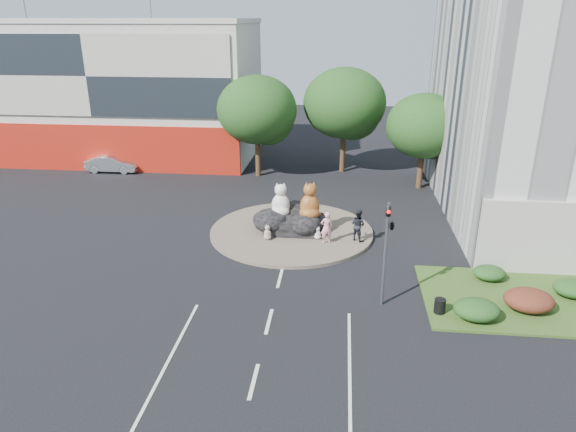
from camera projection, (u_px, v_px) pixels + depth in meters
The scene contains 22 objects.
ground at pixel (269, 321), 22.47m from camera, with size 120.00×120.00×0.00m, color black.
roundabout_island at pixel (291, 231), 31.71m from camera, with size 10.00×10.00×0.20m, color brown.
rock_plinth at pixel (292, 223), 31.51m from camera, with size 3.20×2.60×0.90m, color black, non-canonical shape.
shophouse_block at pixel (119, 89), 47.89m from camera, with size 25.20×12.30×17.40m.
grass_verge at pixel (531, 300), 24.06m from camera, with size 10.00×6.00×0.12m, color #2C4A18.
tree_left at pixel (258, 113), 41.42m from camera, with size 6.46×6.46×8.27m.
tree_mid at pixel (345, 107), 42.48m from camera, with size 6.84×6.84×8.76m.
tree_right at pixel (425, 129), 38.52m from camera, with size 5.70×5.70×7.30m.
hedge_near_green at pixel (477, 310), 22.31m from camera, with size 2.00×1.60×0.90m, color #133E17.
hedge_red at pixel (529, 300), 22.98m from camera, with size 2.20×1.76×0.99m, color #4C1914.
hedge_mid_green at pixel (573, 288), 24.16m from camera, with size 1.80×1.44×0.81m, color #133E17.
hedge_back_green at pixel (489, 273), 25.72m from camera, with size 1.60×1.28×0.72m, color #133E17.
traffic_light at pixel (389, 233), 22.52m from camera, with size 0.44×1.24×5.00m.
street_lamp at pixel (530, 178), 26.99m from camera, with size 2.34×0.22×8.06m.
cat_white at pixel (281, 199), 31.04m from camera, with size 1.27×1.10×2.12m, color silver, non-canonical shape.
cat_tabby at pixel (310, 200), 30.66m from camera, with size 1.37×1.19×2.29m, color #A76422, non-canonical shape.
kitten_calico at pixel (268, 232), 30.20m from camera, with size 0.55×0.48×0.92m, color silver, non-canonical shape.
kitten_white at pixel (318, 232), 30.29m from camera, with size 0.47×0.40×0.78m, color silver, non-canonical shape.
pedestrian_pink at pixel (327, 227), 29.52m from camera, with size 0.70×0.46×1.91m, color pink.
pedestrian_dark at pixel (358, 225), 29.88m from camera, with size 0.93×0.72×1.91m, color black.
parked_car at pixel (112, 164), 44.05m from camera, with size 1.55×4.44×1.46m, color #B9BBC1.
litter_bin at pixel (440, 306), 22.82m from camera, with size 0.50×0.50×0.67m, color black.
Camera 1 is at (2.86, -19.09, 12.43)m, focal length 32.00 mm.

